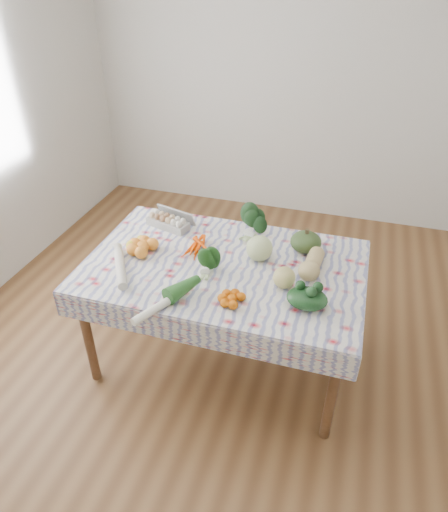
{
  "coord_description": "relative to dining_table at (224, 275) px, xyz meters",
  "views": [
    {
      "loc": [
        0.66,
        -2.15,
        2.33
      ],
      "look_at": [
        0.0,
        0.0,
        0.82
      ],
      "focal_mm": 32.0,
      "sensor_mm": 36.0,
      "label": 1
    }
  ],
  "objects": [
    {
      "name": "dining_table",
      "position": [
        0.0,
        0.0,
        0.0
      ],
      "size": [
        1.6,
        1.0,
        0.75
      ],
      "color": "brown",
      "rests_on": "ground"
    },
    {
      "name": "leek",
      "position": [
        -0.18,
        -0.45,
        0.11
      ],
      "size": [
        0.24,
        0.42,
        0.05
      ],
      "primitive_type": "cylinder",
      "rotation": [
        1.57,
        0.0,
        -0.46
      ],
      "color": "white",
      "rests_on": "tablecloth"
    },
    {
      "name": "carrot_bunch",
      "position": [
        -0.22,
        0.1,
        0.1
      ],
      "size": [
        0.24,
        0.23,
        0.04
      ],
      "primitive_type": "cube",
      "rotation": [
        0.0,
        0.0,
        0.2
      ],
      "color": "#EC4600",
      "rests_on": "tablecloth"
    },
    {
      "name": "butternut_squash",
      "position": [
        0.51,
        0.07,
        0.15
      ],
      "size": [
        0.15,
        0.28,
        0.12
      ],
      "primitive_type": "ellipsoid",
      "rotation": [
        0.0,
        0.0,
        -0.09
      ],
      "color": "tan",
      "rests_on": "tablecloth"
    },
    {
      "name": "grapefruit",
      "position": [
        0.38,
        -0.11,
        0.15
      ],
      "size": [
        0.14,
        0.14,
        0.12
      ],
      "primitive_type": "sphere",
      "rotation": [
        0.0,
        0.0,
        -0.16
      ],
      "color": "#D0C370",
      "rests_on": "tablecloth"
    },
    {
      "name": "wall_back",
      "position": [
        0.0,
        2.25,
        0.72
      ],
      "size": [
        4.0,
        0.04,
        2.8
      ],
      "primitive_type": "cube",
      "color": "silver",
      "rests_on": "ground"
    },
    {
      "name": "daikon",
      "position": [
        -0.56,
        -0.25,
        0.11
      ],
      "size": [
        0.25,
        0.36,
        0.06
      ],
      "primitive_type": "cylinder",
      "rotation": [
        1.57,
        0.0,
        0.55
      ],
      "color": "beige",
      "rests_on": "tablecloth"
    },
    {
      "name": "broccoli",
      "position": [
        -0.08,
        -0.11,
        0.14
      ],
      "size": [
        0.17,
        0.17,
        0.1
      ],
      "primitive_type": "ellipsoid",
      "rotation": [
        0.0,
        0.0,
        0.22
      ],
      "color": "#184514",
      "rests_on": "tablecloth"
    },
    {
      "name": "cabbage",
      "position": [
        0.19,
        0.11,
        0.16
      ],
      "size": [
        0.21,
        0.21,
        0.16
      ],
      "primitive_type": "sphere",
      "rotation": [
        0.0,
        0.0,
        0.39
      ],
      "color": "#C2D38D",
      "rests_on": "tablecloth"
    },
    {
      "name": "egg_carton",
      "position": [
        -0.49,
        0.31,
        0.12
      ],
      "size": [
        0.32,
        0.19,
        0.08
      ],
      "primitive_type": "cube",
      "rotation": [
        0.0,
        0.0,
        -0.27
      ],
      "color": "#A5A5A1",
      "rests_on": "tablecloth"
    },
    {
      "name": "kale_bunch",
      "position": [
        0.08,
        0.37,
        0.16
      ],
      "size": [
        0.2,
        0.18,
        0.16
      ],
      "primitive_type": "ellipsoid",
      "rotation": [
        0.0,
        0.0,
        -0.16
      ],
      "color": "#163516",
      "rests_on": "tablecloth"
    },
    {
      "name": "kabocha_squash",
      "position": [
        0.44,
        0.29,
        0.15
      ],
      "size": [
        0.24,
        0.24,
        0.13
      ],
      "primitive_type": "ellipsoid",
      "rotation": [
        0.0,
        0.0,
        -0.27
      ],
      "color": "#334B22",
      "rests_on": "tablecloth"
    },
    {
      "name": "tablecloth",
      "position": [
        0.0,
        0.0,
        0.08
      ],
      "size": [
        1.66,
        1.06,
        0.01
      ],
      "primitive_type": "cube",
      "color": "silver",
      "rests_on": "dining_table"
    },
    {
      "name": "spinach_bag",
      "position": [
        0.53,
        -0.24,
        0.13
      ],
      "size": [
        0.27,
        0.24,
        0.1
      ],
      "primitive_type": "ellipsoid",
      "rotation": [
        0.0,
        0.0,
        -0.37
      ],
      "color": "black",
      "rests_on": "tablecloth"
    },
    {
      "name": "ground",
      "position": [
        0.0,
        0.0,
        -0.68
      ],
      "size": [
        4.5,
        4.5,
        0.0
      ],
      "primitive_type": "plane",
      "color": "brown",
      "rests_on": "ground"
    },
    {
      "name": "orange_cluster",
      "position": [
        -0.52,
        -0.02,
        0.13
      ],
      "size": [
        0.3,
        0.3,
        0.08
      ],
      "primitive_type": "cube",
      "rotation": [
        0.0,
        0.0,
        -0.23
      ],
      "color": "orange",
      "rests_on": "tablecloth"
    },
    {
      "name": "mandarin_cluster",
      "position": [
        0.14,
        -0.33,
        0.11
      ],
      "size": [
        0.22,
        0.22,
        0.05
      ],
      "primitive_type": "cube",
      "rotation": [
        0.0,
        0.0,
        -0.27
      ],
      "color": "#DD6309",
      "rests_on": "tablecloth"
    }
  ]
}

